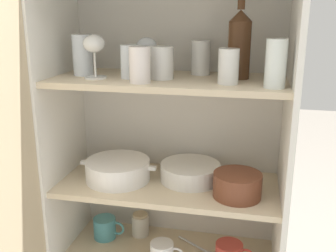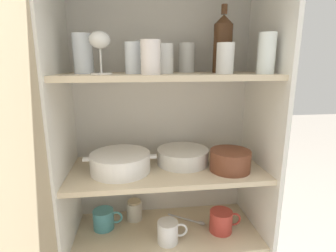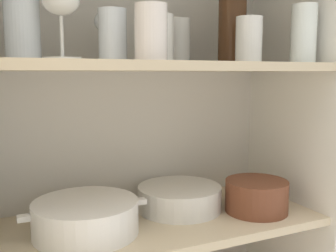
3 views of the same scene
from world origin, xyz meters
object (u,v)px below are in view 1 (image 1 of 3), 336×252
(coffee_mug_primary, at_px, (105,228))
(wine_bottle, at_px, (239,44))
(mixing_bowl_large, at_px, (237,184))
(casserole_dish, at_px, (118,170))
(storage_jar, at_px, (140,224))
(plate_stack_white, at_px, (190,172))

(coffee_mug_primary, bearing_deg, wine_bottle, -1.01)
(mixing_bowl_large, xyz_separation_m, casserole_dish, (-0.43, 0.05, -0.01))
(mixing_bowl_large, distance_m, coffee_mug_primary, 0.61)
(wine_bottle, distance_m, storage_jar, 0.83)
(coffee_mug_primary, relative_size, storage_jar, 1.35)
(casserole_dish, height_order, coffee_mug_primary, casserole_dish)
(coffee_mug_primary, height_order, storage_jar, storage_jar)
(mixing_bowl_large, xyz_separation_m, coffee_mug_primary, (-0.52, 0.11, -0.29))
(plate_stack_white, xyz_separation_m, storage_jar, (-0.21, 0.06, -0.28))
(casserole_dish, xyz_separation_m, coffee_mug_primary, (-0.09, 0.06, -0.29))
(wine_bottle, height_order, mixing_bowl_large, wine_bottle)
(mixing_bowl_large, bearing_deg, plate_stack_white, 150.63)
(wine_bottle, relative_size, casserole_dish, 0.89)
(mixing_bowl_large, height_order, casserole_dish, mixing_bowl_large)
(casserole_dish, distance_m, coffee_mug_primary, 0.30)
(wine_bottle, bearing_deg, coffee_mug_primary, 178.99)
(casserole_dish, height_order, storage_jar, casserole_dish)
(mixing_bowl_large, bearing_deg, coffee_mug_primary, 168.47)
(casserole_dish, bearing_deg, mixing_bowl_large, -6.02)
(mixing_bowl_large, relative_size, storage_jar, 1.70)
(plate_stack_white, xyz_separation_m, coffee_mug_primary, (-0.35, 0.01, -0.28))
(plate_stack_white, bearing_deg, casserole_dish, -168.70)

